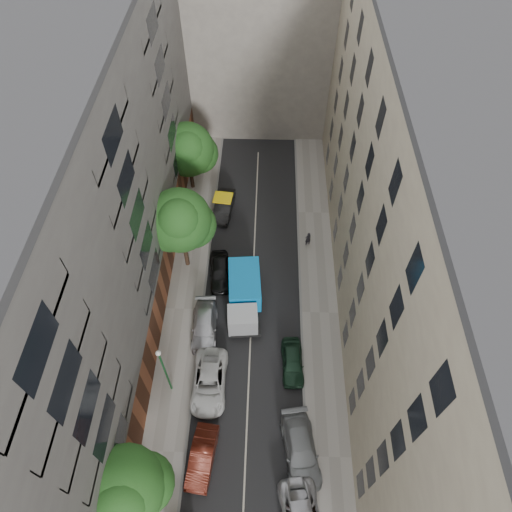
{
  "coord_description": "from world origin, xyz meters",
  "views": [
    {
      "loc": [
        0.93,
        -18.98,
        32.06
      ],
      "look_at": [
        0.32,
        1.08,
        6.0
      ],
      "focal_mm": 32.0,
      "sensor_mm": 36.0,
      "label": 1
    }
  ],
  "objects_px": {
    "car_left_2": "(209,382)",
    "tarp_truck": "(244,296)",
    "car_right_1": "(301,450)",
    "tree_near": "(126,491)",
    "car_right_2": "(292,362)",
    "tree_mid": "(180,223)",
    "car_left_1": "(202,457)",
    "car_left_4": "(220,271)",
    "car_left_3": "(204,326)",
    "lamp_post": "(164,367)",
    "car_left_5": "(224,206)",
    "pedestrian": "(308,239)",
    "tree_far": "(188,151)"
  },
  "relations": [
    {
      "from": "car_left_2",
      "to": "tarp_truck",
      "type": "bearing_deg",
      "value": 72.06
    },
    {
      "from": "car_right_1",
      "to": "tree_near",
      "type": "height_order",
      "value": "tree_near"
    },
    {
      "from": "car_right_2",
      "to": "tree_mid",
      "type": "xyz_separation_m",
      "value": [
        -8.83,
        9.05,
        4.98
      ]
    },
    {
      "from": "tarp_truck",
      "to": "car_left_1",
      "type": "relative_size",
      "value": 1.47
    },
    {
      "from": "car_right_1",
      "to": "car_right_2",
      "type": "bearing_deg",
      "value": 84.58
    },
    {
      "from": "car_left_4",
      "to": "tree_near",
      "type": "bearing_deg",
      "value": -107.82
    },
    {
      "from": "car_left_3",
      "to": "lamp_post",
      "type": "height_order",
      "value": "lamp_post"
    },
    {
      "from": "tarp_truck",
      "to": "car_left_1",
      "type": "height_order",
      "value": "tarp_truck"
    },
    {
      "from": "tree_mid",
      "to": "car_left_2",
      "type": "bearing_deg",
      "value": -75.22
    },
    {
      "from": "car_left_5",
      "to": "car_right_2",
      "type": "bearing_deg",
      "value": -61.75
    },
    {
      "from": "car_left_1",
      "to": "car_left_3",
      "type": "distance_m",
      "value": 9.62
    },
    {
      "from": "pedestrian",
      "to": "tree_far",
      "type": "bearing_deg",
      "value": -54.23
    },
    {
      "from": "tree_near",
      "to": "lamp_post",
      "type": "height_order",
      "value": "tree_near"
    },
    {
      "from": "car_left_2",
      "to": "tree_near",
      "type": "xyz_separation_m",
      "value": [
        -3.5,
        -7.87,
        3.97
      ]
    },
    {
      "from": "car_left_2",
      "to": "lamp_post",
      "type": "bearing_deg",
      "value": -173.15
    },
    {
      "from": "car_left_5",
      "to": "pedestrian",
      "type": "xyz_separation_m",
      "value": [
        7.82,
        -3.92,
        0.18
      ]
    },
    {
      "from": "car_left_2",
      "to": "tree_far",
      "type": "xyz_separation_m",
      "value": [
        -3.5,
        20.42,
        3.95
      ]
    },
    {
      "from": "car_right_2",
      "to": "pedestrian",
      "type": "distance_m",
      "value": 11.79
    },
    {
      "from": "car_left_3",
      "to": "tree_near",
      "type": "relative_size",
      "value": 0.68
    },
    {
      "from": "tarp_truck",
      "to": "car_left_2",
      "type": "bearing_deg",
      "value": -112.46
    },
    {
      "from": "car_right_1",
      "to": "tree_far",
      "type": "distance_m",
      "value": 27.07
    },
    {
      "from": "car_left_1",
      "to": "lamp_post",
      "type": "xyz_separation_m",
      "value": [
        -2.74,
        4.73,
        3.15
      ]
    },
    {
      "from": "pedestrian",
      "to": "tree_near",
      "type": "bearing_deg",
      "value": 40.59
    },
    {
      "from": "car_left_4",
      "to": "car_right_1",
      "type": "distance_m",
      "value": 15.58
    },
    {
      "from": "tarp_truck",
      "to": "car_right_1",
      "type": "height_order",
      "value": "tarp_truck"
    },
    {
      "from": "car_right_2",
      "to": "car_left_3",
      "type": "bearing_deg",
      "value": 154.96
    },
    {
      "from": "tarp_truck",
      "to": "car_right_1",
      "type": "distance_m",
      "value": 12.1
    },
    {
      "from": "tree_near",
      "to": "tree_mid",
      "type": "bearing_deg",
      "value": 87.97
    },
    {
      "from": "lamp_post",
      "to": "car_right_1",
      "type": "bearing_deg",
      "value": -24.33
    },
    {
      "from": "car_left_5",
      "to": "lamp_post",
      "type": "relative_size",
      "value": 0.74
    },
    {
      "from": "car_left_5",
      "to": "tree_near",
      "type": "height_order",
      "value": "tree_near"
    },
    {
      "from": "car_left_2",
      "to": "car_right_2",
      "type": "height_order",
      "value": "car_left_2"
    },
    {
      "from": "car_left_3",
      "to": "car_left_4",
      "type": "bearing_deg",
      "value": 79.15
    },
    {
      "from": "car_left_2",
      "to": "pedestrian",
      "type": "xyz_separation_m",
      "value": [
        7.57,
        13.41,
        0.19
      ]
    },
    {
      "from": "car_left_3",
      "to": "car_left_5",
      "type": "xyz_separation_m",
      "value": [
        0.56,
        12.81,
        0.04
      ]
    },
    {
      "from": "car_left_4",
      "to": "car_right_2",
      "type": "distance_m",
      "value": 9.99
    },
    {
      "from": "car_left_2",
      "to": "tree_far",
      "type": "relative_size",
      "value": 0.72
    },
    {
      "from": "car_right_2",
      "to": "car_left_1",
      "type": "bearing_deg",
      "value": -134.09
    },
    {
      "from": "car_left_3",
      "to": "tree_far",
      "type": "distance_m",
      "value": 16.61
    },
    {
      "from": "tarp_truck",
      "to": "car_left_3",
      "type": "bearing_deg",
      "value": -146.76
    },
    {
      "from": "tarp_truck",
      "to": "pedestrian",
      "type": "xyz_separation_m",
      "value": [
        5.37,
        6.55,
        -0.63
      ]
    },
    {
      "from": "car_left_5",
      "to": "tree_mid",
      "type": "bearing_deg",
      "value": -105.17
    },
    {
      "from": "car_left_3",
      "to": "car_left_5",
      "type": "distance_m",
      "value": 12.82
    },
    {
      "from": "car_left_5",
      "to": "car_left_1",
      "type": "bearing_deg",
      "value": -82.91
    },
    {
      "from": "car_left_4",
      "to": "car_right_2",
      "type": "height_order",
      "value": "car_left_4"
    },
    {
      "from": "car_left_3",
      "to": "car_left_2",
      "type": "bearing_deg",
      "value": -82.1
    },
    {
      "from": "car_right_2",
      "to": "pedestrian",
      "type": "bearing_deg",
      "value": 79.57
    },
    {
      "from": "car_left_1",
      "to": "car_left_5",
      "type": "xyz_separation_m",
      "value": [
        -0.24,
        22.4,
        0.03
      ]
    },
    {
      "from": "tarp_truck",
      "to": "lamp_post",
      "type": "height_order",
      "value": "lamp_post"
    },
    {
      "from": "tarp_truck",
      "to": "lamp_post",
      "type": "distance_m",
      "value": 9.02
    }
  ]
}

